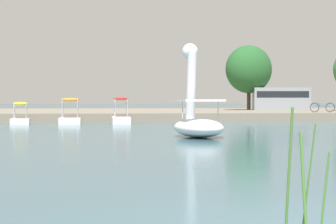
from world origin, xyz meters
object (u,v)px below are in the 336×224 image
at_px(pedal_boat_red, 121,116).
at_px(pedal_boat_orange, 70,117).
at_px(parked_van, 281,98).
at_px(swan_boat, 197,119).
at_px(bicycle_parked, 322,107).
at_px(pedal_boat_yellow, 20,118).
at_px(tree_broadleaf_left, 249,69).

relative_size(pedal_boat_red, pedal_boat_orange, 1.03).
bearing_deg(pedal_boat_red, parked_van, 42.82).
relative_size(swan_boat, pedal_boat_orange, 1.80).
relative_size(swan_boat, pedal_boat_red, 1.76).
bearing_deg(pedal_boat_orange, bicycle_parked, 13.39).
bearing_deg(pedal_boat_yellow, parked_van, 32.82).
xyz_separation_m(swan_boat, tree_broadleaf_left, (8.23, 26.34, 3.23)).
distance_m(pedal_boat_red, pedal_boat_yellow, 5.84).
bearing_deg(pedal_boat_orange, tree_broadleaf_left, 43.88).
height_order(pedal_boat_orange, bicycle_parked, pedal_boat_orange).
distance_m(pedal_boat_yellow, parked_van, 22.85).
distance_m(pedal_boat_red, pedal_boat_orange, 2.98).
bearing_deg(tree_broadleaf_left, pedal_boat_orange, -136.12).
distance_m(swan_boat, tree_broadleaf_left, 27.78).
xyz_separation_m(tree_broadleaf_left, bicycle_parked, (2.90, -9.32, -3.03)).
bearing_deg(swan_boat, pedal_boat_yellow, 123.09).
xyz_separation_m(swan_boat, pedal_boat_orange, (-5.61, 13.03, -0.27)).
relative_size(bicycle_parked, parked_van, 0.36).
distance_m(pedal_boat_orange, pedal_boat_yellow, 2.87).
height_order(swan_boat, bicycle_parked, swan_boat).
distance_m(bicycle_parked, parked_van, 8.41).
height_order(pedal_boat_red, parked_van, parked_van).
relative_size(pedal_boat_red, pedal_boat_yellow, 1.05).
xyz_separation_m(pedal_boat_red, pedal_boat_orange, (-2.98, 0.00, -0.00)).
bearing_deg(pedal_boat_red, pedal_boat_orange, 179.98).
xyz_separation_m(pedal_boat_yellow, tree_broadleaf_left, (16.71, 13.32, 3.56)).
bearing_deg(pedal_boat_yellow, tree_broadleaf_left, 38.58).
bearing_deg(pedal_boat_red, tree_broadleaf_left, 50.78).
distance_m(swan_boat, bicycle_parked, 20.33).
xyz_separation_m(pedal_boat_red, parked_van, (13.34, 12.36, 1.13)).
relative_size(swan_boat, bicycle_parked, 2.14).
bearing_deg(parked_van, pedal_boat_red, -137.18).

